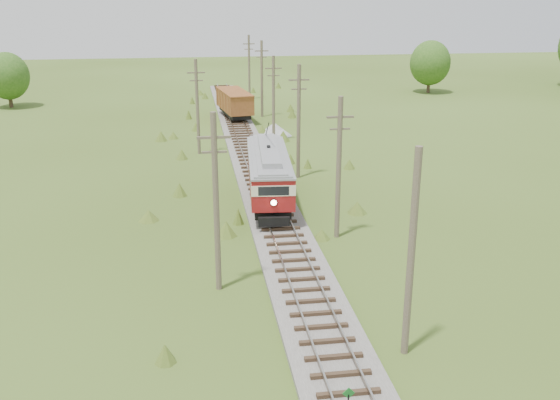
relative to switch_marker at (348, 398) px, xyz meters
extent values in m
cube|color=#605B54|center=(0.20, 32.50, -0.51)|extent=(3.60, 96.00, 0.25)
cube|color=#726659|center=(-0.52, 32.50, -0.15)|extent=(0.08, 96.00, 0.17)
cube|color=#726659|center=(0.92, 32.50, -0.15)|extent=(0.08, 96.00, 0.17)
cube|color=#2D2116|center=(0.20, 32.50, -0.30)|extent=(2.40, 96.00, 0.16)
cube|color=#186E23|center=(0.00, 0.00, 0.22)|extent=(0.45, 0.03, 0.45)
cube|color=black|center=(0.20, 23.20, 0.36)|extent=(3.10, 10.74, 0.43)
cube|color=maroon|center=(0.20, 23.20, 1.32)|extent=(3.58, 11.69, 1.06)
cube|color=#F0E7C4|center=(0.20, 23.20, 2.18)|extent=(3.61, 11.75, 0.67)
cube|color=black|center=(0.20, 23.20, 2.18)|extent=(3.59, 11.23, 0.53)
cube|color=maroon|center=(0.20, 23.20, 2.66)|extent=(3.58, 11.69, 0.29)
cube|color=gray|center=(0.20, 23.20, 2.98)|extent=(3.64, 11.81, 0.36)
cube|color=gray|center=(0.20, 23.20, 3.31)|extent=(1.88, 8.70, 0.38)
sphere|color=#FFF2BF|center=(-0.25, 17.38, 1.46)|extent=(0.35, 0.35, 0.35)
cylinder|color=black|center=(0.33, 24.92, 4.39)|extent=(0.41, 4.46, 1.85)
cylinder|color=black|center=(-0.86, 18.91, 0.31)|extent=(0.17, 0.77, 0.77)
cylinder|color=black|center=(0.58, 18.80, 0.31)|extent=(0.17, 0.77, 0.77)
cylinder|color=black|center=(-0.18, 27.59, 0.31)|extent=(0.17, 0.77, 0.77)
cylinder|color=black|center=(1.26, 27.48, 0.31)|extent=(0.17, 0.77, 0.77)
cube|color=black|center=(0.20, 54.03, 0.29)|extent=(3.18, 7.68, 0.52)
cube|color=brown|center=(0.20, 54.03, 1.58)|extent=(3.83, 8.57, 2.07)
cube|color=brown|center=(0.20, 54.03, 2.67)|extent=(3.91, 8.75, 0.12)
cylinder|color=black|center=(-0.22, 51.46, 0.34)|extent=(0.24, 0.84, 0.83)
cylinder|color=black|center=(1.32, 51.68, 0.34)|extent=(0.24, 0.84, 0.83)
cylinder|color=black|center=(-0.92, 56.38, 0.34)|extent=(0.24, 0.84, 0.83)
cylinder|color=black|center=(0.62, 56.60, 0.34)|extent=(0.24, 0.84, 0.83)
cone|color=gray|center=(3.71, 45.76, -0.03)|extent=(3.21, 3.21, 1.21)
cone|color=gray|center=(4.51, 44.75, -0.28)|extent=(1.81, 1.81, 0.70)
cylinder|color=brown|center=(3.30, 3.50, 3.77)|extent=(0.30, 0.30, 8.80)
cylinder|color=brown|center=(3.50, 16.50, 3.67)|extent=(0.30, 0.30, 8.60)
cube|color=brown|center=(3.50, 16.50, 6.77)|extent=(1.60, 0.12, 0.12)
cube|color=brown|center=(3.50, 16.50, 6.07)|extent=(1.20, 0.10, 0.10)
cylinder|color=brown|center=(3.40, 29.50, 3.87)|extent=(0.30, 0.30, 9.00)
cube|color=brown|center=(3.40, 29.50, 7.17)|extent=(1.60, 0.12, 0.12)
cube|color=brown|center=(3.40, 29.50, 6.47)|extent=(1.20, 0.10, 0.10)
cylinder|color=brown|center=(3.20, 42.50, 3.57)|extent=(0.30, 0.30, 8.40)
cube|color=brown|center=(3.20, 42.50, 6.57)|extent=(1.60, 0.12, 0.12)
cube|color=brown|center=(3.20, 42.50, 5.87)|extent=(1.20, 0.10, 0.10)
cylinder|color=brown|center=(3.60, 55.50, 3.82)|extent=(0.30, 0.30, 8.90)
cube|color=brown|center=(3.60, 55.50, 7.07)|extent=(1.60, 0.12, 0.12)
cube|color=brown|center=(3.60, 55.50, 6.37)|extent=(1.20, 0.10, 0.10)
cylinder|color=brown|center=(3.40, 68.50, 3.72)|extent=(0.30, 0.30, 8.70)
cube|color=brown|center=(3.40, 68.50, 6.87)|extent=(1.60, 0.12, 0.12)
cube|color=brown|center=(3.40, 68.50, 6.17)|extent=(1.20, 0.10, 0.10)
cylinder|color=brown|center=(-4.00, 10.50, 3.87)|extent=(0.30, 0.30, 9.00)
cube|color=brown|center=(-4.00, 10.50, 7.17)|extent=(1.60, 0.12, 0.12)
cube|color=brown|center=(-4.00, 10.50, 6.47)|extent=(1.20, 0.10, 0.10)
cylinder|color=brown|center=(-4.30, 38.50, 3.67)|extent=(0.30, 0.30, 8.60)
cube|color=brown|center=(-4.30, 38.50, 6.77)|extent=(1.60, 0.12, 0.12)
cube|color=brown|center=(-4.30, 38.50, 6.07)|extent=(1.20, 0.10, 0.10)
cylinder|color=#38281C|center=(-27.80, 66.50, 0.54)|extent=(0.50, 0.50, 2.34)
ellipsoid|color=#2A5318|center=(-27.80, 66.50, 3.40)|extent=(5.46, 5.46, 6.01)
cylinder|color=#38281C|center=(30.20, 70.50, 0.63)|extent=(0.50, 0.50, 2.52)
ellipsoid|color=#2A5318|center=(30.20, 70.50, 3.71)|extent=(5.88, 5.88, 6.47)
camera|label=1|loc=(-5.11, -18.04, 13.61)|focal=40.00mm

